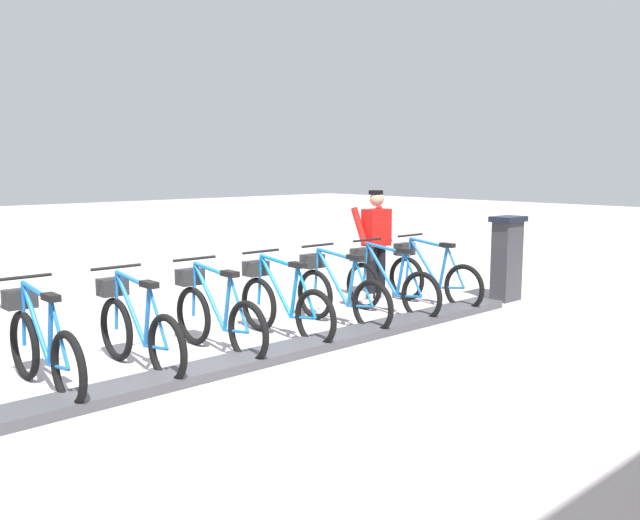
{
  "coord_description": "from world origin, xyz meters",
  "views": [
    {
      "loc": [
        -5.48,
        3.83,
        2.04
      ],
      "look_at": [
        0.5,
        -1.72,
        0.9
      ],
      "focal_mm": 38.23,
      "sensor_mm": 36.0,
      "label": 1
    }
  ],
  "objects_px": {
    "bike_docked_3": "(282,302)",
    "bike_docked_5": "(136,328)",
    "bike_docked_2": "(338,292)",
    "bike_docked_0": "(430,276)",
    "bike_docked_1": "(387,284)",
    "payment_kiosk": "(507,257)",
    "worker_near_rack": "(376,240)",
    "bike_docked_4": "(215,314)",
    "bike_docked_6": "(41,345)"
  },
  "relations": [
    {
      "from": "bike_docked_3",
      "to": "worker_near_rack",
      "type": "relative_size",
      "value": 1.04
    },
    {
      "from": "payment_kiosk",
      "to": "bike_docked_3",
      "type": "relative_size",
      "value": 0.74
    },
    {
      "from": "bike_docked_0",
      "to": "worker_near_rack",
      "type": "relative_size",
      "value": 1.04
    },
    {
      "from": "bike_docked_0",
      "to": "bike_docked_2",
      "type": "relative_size",
      "value": 1.0
    },
    {
      "from": "bike_docked_1",
      "to": "bike_docked_6",
      "type": "xyz_separation_m",
      "value": [
        0.0,
        4.7,
        0.0
      ]
    },
    {
      "from": "payment_kiosk",
      "to": "bike_docked_4",
      "type": "bearing_deg",
      "value": 83.3
    },
    {
      "from": "bike_docked_1",
      "to": "bike_docked_2",
      "type": "height_order",
      "value": "same"
    },
    {
      "from": "bike_docked_1",
      "to": "bike_docked_6",
      "type": "bearing_deg",
      "value": 90.0
    },
    {
      "from": "bike_docked_0",
      "to": "bike_docked_2",
      "type": "xyz_separation_m",
      "value": [
        0.0,
        1.88,
        0.0
      ]
    },
    {
      "from": "payment_kiosk",
      "to": "bike_docked_1",
      "type": "distance_m",
      "value": 2.14
    },
    {
      "from": "worker_near_rack",
      "to": "bike_docked_2",
      "type": "bearing_deg",
      "value": 117.87
    },
    {
      "from": "payment_kiosk",
      "to": "bike_docked_4",
      "type": "height_order",
      "value": "payment_kiosk"
    },
    {
      "from": "bike_docked_1",
      "to": "bike_docked_5",
      "type": "height_order",
      "value": "same"
    },
    {
      "from": "worker_near_rack",
      "to": "bike_docked_0",
      "type": "bearing_deg",
      "value": -165.18
    },
    {
      "from": "payment_kiosk",
      "to": "worker_near_rack",
      "type": "distance_m",
      "value": 1.98
    },
    {
      "from": "payment_kiosk",
      "to": "bike_docked_6",
      "type": "height_order",
      "value": "payment_kiosk"
    },
    {
      "from": "payment_kiosk",
      "to": "bike_docked_5",
      "type": "bearing_deg",
      "value": 84.38
    },
    {
      "from": "bike_docked_4",
      "to": "worker_near_rack",
      "type": "relative_size",
      "value": 1.04
    },
    {
      "from": "payment_kiosk",
      "to": "bike_docked_6",
      "type": "distance_m",
      "value": 6.78
    },
    {
      "from": "bike_docked_4",
      "to": "worker_near_rack",
      "type": "distance_m",
      "value": 3.67
    },
    {
      "from": "bike_docked_1",
      "to": "bike_docked_3",
      "type": "xyz_separation_m",
      "value": [
        0.0,
        1.88,
        0.0
      ]
    },
    {
      "from": "payment_kiosk",
      "to": "bike_docked_4",
      "type": "xyz_separation_m",
      "value": [
        0.57,
        4.87,
        -0.24
      ]
    },
    {
      "from": "bike_docked_2",
      "to": "bike_docked_5",
      "type": "xyz_separation_m",
      "value": [
        0.0,
        2.82,
        0.0
      ]
    },
    {
      "from": "bike_docked_3",
      "to": "bike_docked_1",
      "type": "bearing_deg",
      "value": -90.0
    },
    {
      "from": "bike_docked_0",
      "to": "bike_docked_6",
      "type": "height_order",
      "value": "same"
    },
    {
      "from": "worker_near_rack",
      "to": "payment_kiosk",
      "type": "bearing_deg",
      "value": -137.16
    },
    {
      "from": "bike_docked_3",
      "to": "bike_docked_4",
      "type": "height_order",
      "value": "same"
    },
    {
      "from": "bike_docked_6",
      "to": "worker_near_rack",
      "type": "height_order",
      "value": "worker_near_rack"
    },
    {
      "from": "bike_docked_2",
      "to": "bike_docked_5",
      "type": "bearing_deg",
      "value": 90.0
    },
    {
      "from": "bike_docked_2",
      "to": "bike_docked_6",
      "type": "height_order",
      "value": "same"
    },
    {
      "from": "bike_docked_5",
      "to": "worker_near_rack",
      "type": "distance_m",
      "value": 4.58
    },
    {
      "from": "bike_docked_0",
      "to": "bike_docked_1",
      "type": "height_order",
      "value": "same"
    },
    {
      "from": "bike_docked_5",
      "to": "bike_docked_4",
      "type": "bearing_deg",
      "value": -90.0
    },
    {
      "from": "payment_kiosk",
      "to": "bike_docked_2",
      "type": "distance_m",
      "value": 3.05
    },
    {
      "from": "worker_near_rack",
      "to": "bike_docked_5",
      "type": "bearing_deg",
      "value": 101.04
    },
    {
      "from": "bike_docked_4",
      "to": "bike_docked_5",
      "type": "distance_m",
      "value": 0.94
    },
    {
      "from": "payment_kiosk",
      "to": "bike_docked_0",
      "type": "xyz_separation_m",
      "value": [
        0.57,
        1.11,
        -0.24
      ]
    },
    {
      "from": "payment_kiosk",
      "to": "bike_docked_3",
      "type": "height_order",
      "value": "payment_kiosk"
    },
    {
      "from": "worker_near_rack",
      "to": "bike_docked_3",
      "type": "bearing_deg",
      "value": 108.61
    },
    {
      "from": "bike_docked_1",
      "to": "bike_docked_2",
      "type": "distance_m",
      "value": 0.94
    },
    {
      "from": "bike_docked_4",
      "to": "bike_docked_2",
      "type": "bearing_deg",
      "value": -90.0
    },
    {
      "from": "payment_kiosk",
      "to": "bike_docked_0",
      "type": "relative_size",
      "value": 0.74
    },
    {
      "from": "bike_docked_2",
      "to": "bike_docked_5",
      "type": "height_order",
      "value": "same"
    },
    {
      "from": "bike_docked_3",
      "to": "bike_docked_5",
      "type": "distance_m",
      "value": 1.88
    },
    {
      "from": "bike_docked_4",
      "to": "bike_docked_3",
      "type": "bearing_deg",
      "value": -90.0
    },
    {
      "from": "bike_docked_3",
      "to": "worker_near_rack",
      "type": "distance_m",
      "value": 2.77
    },
    {
      "from": "bike_docked_1",
      "to": "worker_near_rack",
      "type": "height_order",
      "value": "worker_near_rack"
    },
    {
      "from": "bike_docked_2",
      "to": "bike_docked_5",
      "type": "distance_m",
      "value": 2.82
    },
    {
      "from": "bike_docked_5",
      "to": "bike_docked_2",
      "type": "bearing_deg",
      "value": -90.0
    },
    {
      "from": "bike_docked_2",
      "to": "bike_docked_6",
      "type": "distance_m",
      "value": 3.76
    }
  ]
}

